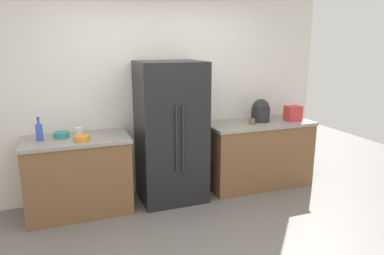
# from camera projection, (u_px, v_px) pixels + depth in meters

# --- Properties ---
(ground_plane) EXTENTS (9.52, 9.52, 0.00)m
(ground_plane) POSITION_uv_depth(u_px,v_px,m) (203.00, 251.00, 3.46)
(ground_plane) COLOR slate
(kitchen_back_panel) EXTENTS (4.76, 0.10, 2.67)m
(kitchen_back_panel) POSITION_uv_depth(u_px,v_px,m) (155.00, 92.00, 4.69)
(kitchen_back_panel) COLOR silver
(kitchen_back_panel) RESTS_ON ground_plane
(counter_left) EXTENTS (1.19, 0.68, 0.91)m
(counter_left) POSITION_uv_depth(u_px,v_px,m) (79.00, 175.00, 4.19)
(counter_left) COLOR brown
(counter_left) RESTS_ON ground_plane
(counter_right) EXTENTS (1.47, 0.68, 0.91)m
(counter_right) POSITION_uv_depth(u_px,v_px,m) (258.00, 153.00, 5.01)
(counter_right) COLOR brown
(counter_right) RESTS_ON ground_plane
(refrigerator) EXTENTS (0.80, 0.69, 1.76)m
(refrigerator) POSITION_uv_depth(u_px,v_px,m) (171.00, 132.00, 4.46)
(refrigerator) COLOR black
(refrigerator) RESTS_ON ground_plane
(toaster) EXTENTS (0.21, 0.16, 0.21)m
(toaster) POSITION_uv_depth(u_px,v_px,m) (293.00, 113.00, 4.97)
(toaster) COLOR red
(toaster) RESTS_ON counter_right
(rice_cooker) EXTENTS (0.26, 0.26, 0.31)m
(rice_cooker) POSITION_uv_depth(u_px,v_px,m) (261.00, 111.00, 4.91)
(rice_cooker) COLOR #262628
(rice_cooker) RESTS_ON counter_right
(bottle_a) EXTENTS (0.07, 0.07, 0.26)m
(bottle_a) POSITION_uv_depth(u_px,v_px,m) (39.00, 132.00, 3.95)
(bottle_a) COLOR blue
(bottle_a) RESTS_ON counter_left
(cup_a) EXTENTS (0.08, 0.08, 0.07)m
(cup_a) POSITION_uv_depth(u_px,v_px,m) (252.00, 122.00, 4.75)
(cup_a) COLOR brown
(cup_a) RESTS_ON counter_right
(cup_b) EXTENTS (0.07, 0.07, 0.09)m
(cup_b) POSITION_uv_depth(u_px,v_px,m) (288.00, 114.00, 5.22)
(cup_b) COLOR black
(cup_b) RESTS_ON counter_right
(cup_c) EXTENTS (0.09, 0.09, 0.09)m
(cup_c) POSITION_uv_depth(u_px,v_px,m) (79.00, 131.00, 4.21)
(cup_c) COLOR white
(cup_c) RESTS_ON counter_left
(bowl_a) EXTENTS (0.17, 0.17, 0.07)m
(bowl_a) POSITION_uv_depth(u_px,v_px,m) (62.00, 135.00, 4.09)
(bowl_a) COLOR teal
(bowl_a) RESTS_ON counter_left
(bowl_b) EXTENTS (0.17, 0.17, 0.06)m
(bowl_b) POSITION_uv_depth(u_px,v_px,m) (82.00, 138.00, 3.95)
(bowl_b) COLOR orange
(bowl_b) RESTS_ON counter_left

